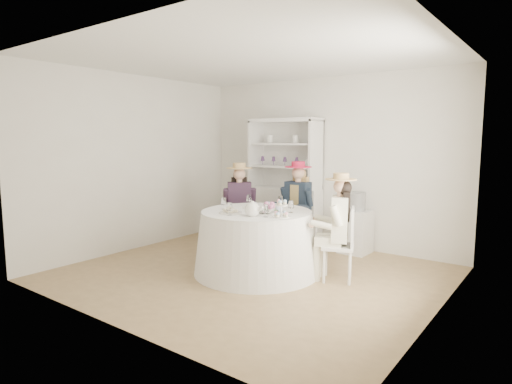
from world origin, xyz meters
The scene contains 23 objects.
ground centered at (0.00, 0.00, 0.00)m, with size 4.50×4.50×0.00m, color olive.
ceiling centered at (0.00, 0.00, 2.70)m, with size 4.50×4.50×0.00m, color white.
wall_back centered at (0.00, 2.00, 1.35)m, with size 4.50×4.50×0.00m, color silver.
wall_front centered at (0.00, -2.00, 1.35)m, with size 4.50×4.50×0.00m, color silver.
wall_left centered at (-2.25, 0.00, 1.35)m, with size 4.50×4.50×0.00m, color silver.
wall_right centered at (2.25, 0.00, 1.35)m, with size 4.50×4.50×0.00m, color silver.
tea_table centered at (0.03, 0.08, 0.40)m, with size 1.61×1.61×0.81m.
hutch centered at (-0.62, 1.77, 0.73)m, with size 1.36×0.84×2.05m.
side_table centered at (0.66, 1.75, 0.33)m, with size 0.42×0.42×0.65m, color silver.
hatbox centered at (0.66, 1.75, 0.79)m, with size 0.28×0.28×0.28m, color black.
guest_left centered at (-0.77, 0.73, 0.77)m, with size 0.57×0.58×1.37m.
guest_mid centered at (0.00, 1.11, 0.79)m, with size 0.50×0.52×1.40m.
guest_right centered at (1.00, 0.42, 0.74)m, with size 0.55×0.50×1.32m.
spare_chair centered at (-0.12, 1.33, 0.54)m, with size 0.55×0.55×1.00m.
teacup_a centered at (-0.16, 0.27, 0.84)m, with size 0.08×0.08×0.06m, color white.
teacup_b centered at (-0.01, 0.38, 0.85)m, with size 0.07×0.07×0.07m, color white.
teacup_c centered at (0.32, 0.15, 0.85)m, with size 0.09×0.09×0.07m, color white.
flower_bowl centered at (0.22, 0.02, 0.84)m, with size 0.23×0.23×0.06m, color white.
flower_arrangement centered at (0.26, 0.03, 0.90)m, with size 0.17×0.17×0.07m.
table_teapot centered at (0.21, -0.26, 0.89)m, with size 0.26×0.18×0.19m.
sandwich_plate centered at (-0.13, -0.25, 0.83)m, with size 0.29×0.29×0.06m.
cupcake_stand centered at (0.52, -0.10, 0.89)m, with size 0.21×0.21×0.20m.
stemware_set centered at (0.03, 0.08, 0.89)m, with size 0.92×0.96×0.15m.
Camera 1 is at (3.23, -4.25, 1.73)m, focal length 30.00 mm.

